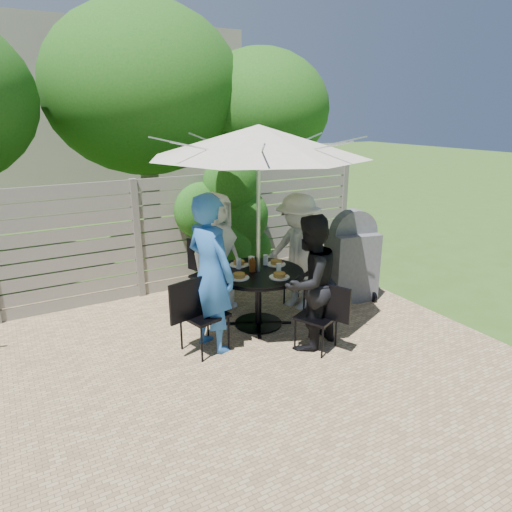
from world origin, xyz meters
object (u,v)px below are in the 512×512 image
glass_front (279,269)px  chair_right (302,288)px  person_left (211,274)px  chair_back (210,287)px  plate_left (239,276)px  chair_front (317,330)px  plate_back (239,263)px  patio_table (258,288)px  umbrella (259,141)px  person_front (310,283)px  plate_front (279,276)px  plate_right (276,263)px  chair_left (204,329)px  syrup_jug (252,266)px  person_right (297,252)px  person_back (216,252)px  glass_right (266,260)px  glass_back (239,264)px  bbq_grill (352,259)px  coffee_cup (251,261)px

glass_front → chair_right: bearing=34.4°
person_left → glass_front: person_left is taller
chair_back → plate_left: (-0.05, -1.03, 0.51)m
chair_front → plate_back: size_ratio=3.38×
patio_table → umbrella: (0.00, 0.00, 1.90)m
person_left → chair_front: 1.45m
person_front → plate_front: person_front is taller
person_left → plate_right: size_ratio=7.43×
chair_right → chair_left: bearing=-2.0°
syrup_jug → person_front: bearing=-68.6°
chair_left → person_right: (1.71, 0.54, 0.56)m
person_back → plate_right: size_ratio=6.67×
plate_left → syrup_jug: syrup_jug is taller
chair_left → glass_front: 1.24m
umbrella → glass_right: 1.62m
plate_front → plate_right: 0.51m
person_back → glass_back: (0.07, -0.58, -0.01)m
chair_front → glass_front: size_ratio=6.29×
bbq_grill → plate_back: bearing=-174.4°
glass_front → bbq_grill: bearing=12.5°
person_back → person_right: size_ratio=1.02×
person_front → glass_right: person_front is taller
chair_back → glass_right: (0.51, -0.74, 0.56)m
plate_back → glass_right: (0.32, -0.16, 0.05)m
syrup_jug → chair_right: bearing=14.8°
chair_front → plate_back: 1.43m
person_left → bbq_grill: bearing=-99.1°
syrup_jug → glass_right: bearing=27.3°
patio_table → plate_left: bearing=-162.5°
chair_back → person_left: bearing=-44.6°
chair_right → person_right: 0.61m
chair_left → plate_right: (1.27, 0.40, 0.51)m
person_front → bbq_grill: size_ratio=1.18×
bbq_grill → glass_right: bearing=-169.6°
glass_right → person_right: bearing=7.1°
umbrella → coffee_cup: umbrella is taller
person_front → coffee_cup: size_ratio=13.89×
person_back → person_left: size_ratio=0.90×
person_front → plate_back: bearing=-90.0°
chair_back → person_right: bearing=36.8°
person_back → coffee_cup: (0.28, -0.55, -0.02)m
glass_back → plate_left: bearing=-117.0°
chair_back → person_front: (0.54, -1.71, 0.54)m
coffee_cup → bbq_grill: (1.68, -0.12, -0.20)m
bbq_grill → patio_table: bearing=-163.4°
chair_right → plate_left: size_ratio=3.35×
plate_back → glass_back: 0.15m
glass_back → chair_right: bearing=3.9°
glass_right → bbq_grill: 1.51m
patio_table → person_right: (0.79, 0.25, 0.31)m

